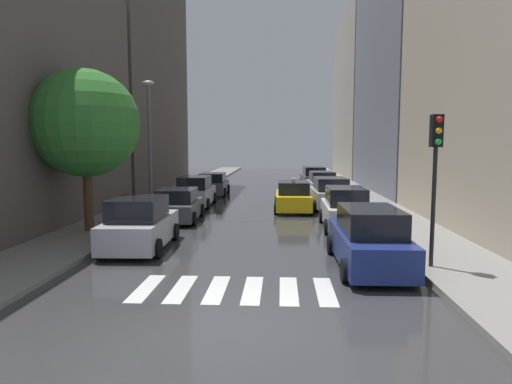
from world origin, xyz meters
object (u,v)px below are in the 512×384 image
at_px(lamp_post_left, 150,137).
at_px(parked_car_right_second, 345,209).
at_px(taxi_midroad, 293,197).
at_px(street_tree_left, 85,124).
at_px(parked_car_left_second, 178,206).
at_px(parked_car_left_third, 195,192).
at_px(parked_car_right_nearest, 369,240).
at_px(parked_car_right_fourth, 322,185).
at_px(parked_car_right_fifth, 314,178).
at_px(traffic_light_right_corner, 436,157).
at_px(parked_car_left_nearest, 140,225).
at_px(parked_car_right_third, 330,194).
at_px(parked_car_left_fourth, 213,185).

bearing_deg(lamp_post_left, parked_car_right_second, -19.04).
distance_m(taxi_midroad, street_tree_left, 11.52).
bearing_deg(parked_car_left_second, parked_car_left_third, -0.60).
xyz_separation_m(parked_car_right_nearest, parked_car_right_fourth, (0.26, 18.33, -0.02)).
relative_size(parked_car_right_fifth, taxi_midroad, 1.10).
bearing_deg(parked_car_right_second, parked_car_right_nearest, 178.99).
xyz_separation_m(parked_car_right_fourth, traffic_light_right_corner, (1.46, -18.66, 2.47)).
xyz_separation_m(taxi_midroad, traffic_light_right_corner, (3.63, -11.65, 2.52)).
distance_m(parked_car_right_second, traffic_light_right_corner, 7.10).
bearing_deg(parked_car_left_second, parked_car_right_fourth, -38.42).
xyz_separation_m(parked_car_left_nearest, parked_car_right_third, (7.71, 10.50, -0.02)).
relative_size(parked_car_left_nearest, parked_car_right_third, 0.95).
xyz_separation_m(parked_car_right_nearest, lamp_post_left, (-9.28, 9.42, 3.18)).
height_order(parked_car_left_third, street_tree_left, street_tree_left).
bearing_deg(parked_car_left_fourth, traffic_light_right_corner, -155.47).
distance_m(parked_car_left_third, parked_car_right_third, 7.88).
bearing_deg(parked_car_left_fourth, parked_car_left_second, 178.82).
height_order(parked_car_left_nearest, parked_car_left_fourth, parked_car_left_nearest).
relative_size(parked_car_right_nearest, parked_car_right_fifth, 1.00).
height_order(parked_car_left_fourth, taxi_midroad, taxi_midroad).
bearing_deg(parked_car_left_nearest, parked_car_left_second, -1.79).
relative_size(parked_car_left_third, parked_car_right_fifth, 0.96).
distance_m(parked_car_left_fourth, parked_car_right_fifth, 9.57).
relative_size(taxi_midroad, traffic_light_right_corner, 1.01).
height_order(parked_car_left_third, parked_car_left_fourth, parked_car_left_third).
xyz_separation_m(parked_car_left_second, lamp_post_left, (-1.79, 1.76, 3.28)).
bearing_deg(lamp_post_left, parked_car_right_fifth, 57.97).
bearing_deg(parked_car_right_second, parked_car_right_fifth, 0.81).
xyz_separation_m(parked_car_right_nearest, taxi_midroad, (-1.91, 11.32, -0.07)).
bearing_deg(parked_car_left_second, parked_car_right_second, -103.51).
height_order(parked_car_right_second, taxi_midroad, parked_car_right_second).
relative_size(parked_car_left_nearest, parked_car_left_third, 0.92).
bearing_deg(parked_car_left_third, parked_car_right_third, -94.02).
bearing_deg(parked_car_right_second, lamp_post_left, 71.67).
bearing_deg(parked_car_right_second, taxi_midroad, 22.77).
bearing_deg(parked_car_right_second, street_tree_left, 100.00).
bearing_deg(parked_car_left_third, street_tree_left, 161.23).
relative_size(parked_car_right_second, taxi_midroad, 0.99).
height_order(parked_car_right_fifth, taxi_midroad, taxi_midroad).
relative_size(parked_car_right_fourth, traffic_light_right_corner, 0.96).
bearing_deg(street_tree_left, parked_car_right_fifth, 62.33).
height_order(taxi_midroad, lamp_post_left, lamp_post_left).
relative_size(parked_car_right_nearest, parked_car_right_fourth, 1.15).
relative_size(parked_car_left_third, street_tree_left, 0.71).
bearing_deg(street_tree_left, parked_car_right_third, 37.24).
distance_m(parked_car_left_second, traffic_light_right_corner, 12.45).
xyz_separation_m(parked_car_right_fourth, street_tree_left, (-10.64, -13.90, 3.64)).
height_order(parked_car_right_nearest, street_tree_left, street_tree_left).
relative_size(parked_car_left_second, parked_car_right_third, 0.92).
bearing_deg(traffic_light_right_corner, parked_car_right_fourth, 94.46).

